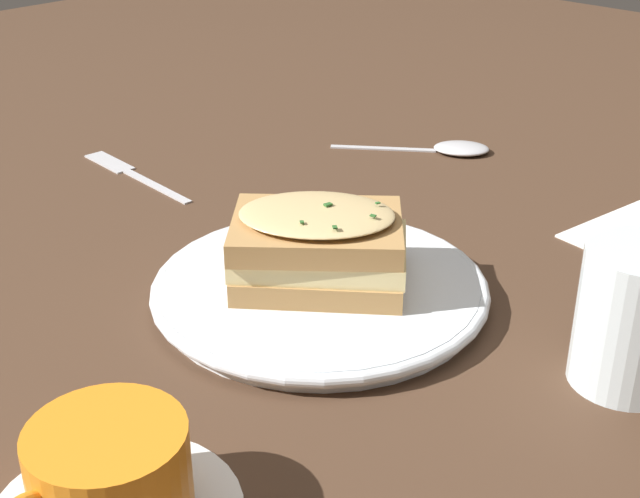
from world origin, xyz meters
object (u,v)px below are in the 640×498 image
object	(u,v)px
teacup_with_saucer	(109,482)
spoon	(453,148)
water_glass	(633,318)
fork	(126,170)
sandwich	(319,246)
dinner_plate	(320,289)

from	to	relation	value
teacup_with_saucer	spoon	distance (m)	0.63
spoon	water_glass	bearing A→B (deg)	14.01
fork	spoon	distance (m)	0.36
teacup_with_saucer	fork	distance (m)	0.53
fork	water_glass	bearing A→B (deg)	-85.35
water_glass	fork	world-z (taller)	water_glass
sandwich	spoon	world-z (taller)	sandwich
sandwich	water_glass	world-z (taller)	water_glass
teacup_with_saucer	fork	xyz separation A→B (m)	(-0.31, -0.42, -0.03)
dinner_plate	water_glass	world-z (taller)	water_glass
dinner_plate	teacup_with_saucer	bearing A→B (deg)	18.63
teacup_with_saucer	water_glass	world-z (taller)	water_glass
teacup_with_saucer	water_glass	distance (m)	0.35
dinner_plate	fork	size ratio (longest dim) A/B	1.44
water_glass	fork	size ratio (longest dim) A/B	0.54
water_glass	fork	xyz separation A→B (m)	(0.01, -0.56, -0.05)
dinner_plate	fork	world-z (taller)	dinner_plate
sandwich	fork	distance (m)	0.35
fork	teacup_with_saucer	bearing A→B (deg)	-122.31
dinner_plate	spoon	size ratio (longest dim) A/B	1.68
teacup_with_saucer	water_glass	bearing A→B (deg)	150.65
sandwich	spoon	size ratio (longest dim) A/B	1.02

